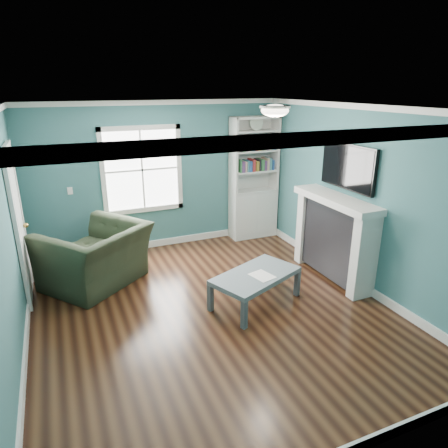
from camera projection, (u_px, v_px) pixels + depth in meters
name	position (u px, v px, depth m)	size (l,w,h in m)	color
floor	(212.00, 310.00, 5.31)	(5.00, 5.00, 0.00)	black
room_walls	(210.00, 196.00, 4.78)	(5.00, 5.00, 5.00)	#376D72
trim	(211.00, 223.00, 4.90)	(4.50, 5.00, 2.60)	white
window	(142.00, 170.00, 6.87)	(1.40, 0.06, 1.50)	white
bookshelf	(253.00, 190.00, 7.65)	(0.90, 0.35, 2.31)	silver
fireplace	(334.00, 239.00, 6.04)	(0.44, 1.58, 1.30)	black
tv	(348.00, 167.00, 5.72)	(0.06, 1.10, 0.65)	black
door	(19.00, 224.00, 5.35)	(0.12, 0.98, 2.17)	silver
ceiling_fixture	(275.00, 110.00, 4.88)	(0.38, 0.38, 0.15)	white
light_switch	(70.00, 191.00, 6.51)	(0.08, 0.01, 0.12)	white
recliner	(95.00, 247.00, 5.84)	(1.37, 0.89, 1.20)	black
coffee_table	(256.00, 277.00, 5.38)	(1.36, 1.07, 0.44)	#495158
paper_sheet	(262.00, 276.00, 5.30)	(0.25, 0.31, 0.00)	white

